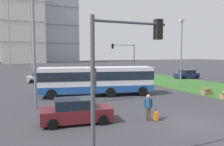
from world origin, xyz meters
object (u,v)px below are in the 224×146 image
rolling_suitcase (156,116)px  flower_planter_2 (207,91)px  pedestrian_crossing (148,106)px  streetlight_left (34,42)px  car_white_van (42,77)px  traffic_light_near_left (118,66)px  car_maroon_sedan (76,111)px  apartment_tower_westcentre (22,24)px  articulated_bus (97,80)px  apartment_tower_centre (59,18)px  traffic_light_far_right (127,55)px  car_navy_sedan (187,74)px  streetlight_median (181,50)px

rolling_suitcase → flower_planter_2: size_ratio=0.88×
pedestrian_crossing → streetlight_left: size_ratio=0.18×
car_white_van → traffic_light_near_left: 28.66m
car_maroon_sedan → apartment_tower_westcentre: size_ratio=0.12×
articulated_bus → flower_planter_2: size_ratio=10.95×
rolling_suitcase → apartment_tower_westcentre: (-3.50, 106.77, 18.27)m
articulated_bus → apartment_tower_westcentre: 98.27m
apartment_tower_centre → traffic_light_far_right: bearing=-94.4°
car_navy_sedan → apartment_tower_westcentre: (-23.16, 87.85, 17.83)m
pedestrian_crossing → streetlight_left: bearing=134.8°
rolling_suitcase → traffic_light_far_right: 22.44m
articulated_bus → traffic_light_near_left: 15.39m
articulated_bus → car_maroon_sedan: (-4.46, -8.41, -0.90)m
car_white_van → apartment_tower_westcentre: 84.74m
car_navy_sedan → pedestrian_crossing: 27.48m
flower_planter_2 → streetlight_median: bearing=73.4°
flower_planter_2 → apartment_tower_westcentre: (-13.72, 101.35, 18.15)m
rolling_suitcase → apartment_tower_centre: (15.60, 113.34, 23.17)m
pedestrian_crossing → streetlight_median: (12.58, 11.57, 3.89)m
traffic_light_near_left → streetlight_left: size_ratio=0.59×
car_white_van → flower_planter_2: (14.66, -18.51, -0.33)m
apartment_tower_westcentre → pedestrian_crossing: bearing=-88.4°
apartment_tower_westcentre → apartment_tower_centre: apartment_tower_centre is taller
articulated_bus → car_navy_sedan: (20.14, 8.90, -0.90)m
car_maroon_sedan → streetlight_median: size_ratio=0.52×
pedestrian_crossing → traffic_light_near_left: (-4.44, -4.76, 2.94)m
pedestrian_crossing → streetlight_left: (-6.45, 6.50, 4.30)m
traffic_light_near_left → apartment_tower_centre: size_ratio=0.12×
apartment_tower_westcentre → flower_planter_2: bearing=-82.3°
car_navy_sedan → streetlight_median: 11.18m
articulated_bus → flower_planter_2: articulated_bus is taller
pedestrian_crossing → rolling_suitcase: size_ratio=1.79×
pedestrian_crossing → streetlight_left: streetlight_left is taller
streetlight_median → car_navy_sedan: bearing=43.5°
articulated_bus → car_white_van: articulated_bus is taller
car_navy_sedan → traffic_light_near_left: bearing=-136.3°
car_white_van → traffic_light_far_right: (12.87, -3.48, 3.38)m
flower_planter_2 → pedestrian_crossing: bearing=-154.0°
car_white_van → pedestrian_crossing: bearing=-80.5°
car_navy_sedan → car_maroon_sedan: 30.09m
traffic_light_near_left → apartment_tower_westcentre: 112.29m
flower_planter_2 → streetlight_left: streetlight_left is taller
traffic_light_near_left → pedestrian_crossing: bearing=47.0°
streetlight_left → streetlight_median: (19.02, 5.07, -0.41)m
car_navy_sedan → flower_planter_2: bearing=-125.0°
car_maroon_sedan → streetlight_median: streetlight_median is taller
flower_planter_2 → traffic_light_near_left: bearing=-146.6°
car_white_van → traffic_light_near_left: size_ratio=0.79×
car_maroon_sedan → apartment_tower_centre: (20.54, 111.74, 22.73)m
car_maroon_sedan → traffic_light_near_left: size_ratio=0.80×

